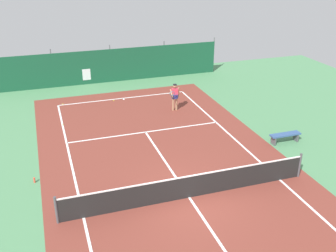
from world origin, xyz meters
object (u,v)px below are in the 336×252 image
at_px(tennis_ball_by_sideline, 63,104).
at_px(water_bottle, 34,180).
at_px(tennis_player, 175,95).
at_px(parked_car, 90,65).
at_px(tennis_net, 189,186).
at_px(tennis_ball_midcourt, 114,100).
at_px(courtside_bench, 285,136).
at_px(tennis_ball_near_player, 63,125).

xyz_separation_m(tennis_ball_by_sideline, water_bottle, (-1.92, -8.93, 0.09)).
bearing_deg(tennis_ball_by_sideline, tennis_player, -26.30).
distance_m(tennis_ball_by_sideline, parked_car, 6.33).
relative_size(tennis_net, tennis_ball_midcourt, 153.33).
xyz_separation_m(tennis_net, courtside_bench, (6.31, 3.00, -0.14)).
bearing_deg(tennis_ball_near_player, tennis_player, 1.31).
xyz_separation_m(tennis_player, tennis_ball_midcourt, (-3.17, 2.75, -0.93)).
bearing_deg(courtside_bench, tennis_ball_near_player, 151.20).
bearing_deg(tennis_net, tennis_ball_midcourt, 93.26).
bearing_deg(water_bottle, parked_car, 73.03).
bearing_deg(tennis_net, parked_car, 94.04).
xyz_separation_m(parked_car, water_bottle, (-4.48, -14.67, -0.72)).
bearing_deg(tennis_ball_midcourt, water_bottle, -120.63).
relative_size(tennis_ball_midcourt, tennis_ball_by_sideline, 1.00).
relative_size(tennis_ball_by_sideline, water_bottle, 0.28).
xyz_separation_m(tennis_ball_by_sideline, parked_car, (2.55, 5.74, 0.81)).
bearing_deg(tennis_ball_near_player, tennis_ball_midcourt, 40.25).
distance_m(tennis_net, tennis_player, 9.23).
distance_m(tennis_player, water_bottle, 10.12).
height_order(tennis_net, tennis_ball_by_sideline, tennis_net).
distance_m(tennis_net, tennis_ball_by_sideline, 12.59).
xyz_separation_m(tennis_net, tennis_ball_by_sideline, (-3.81, 11.99, -0.48)).
bearing_deg(water_bottle, tennis_net, -28.12).
distance_m(tennis_ball_midcourt, tennis_ball_by_sideline, 3.17).
height_order(tennis_player, tennis_ball_near_player, tennis_player).
relative_size(tennis_player, tennis_ball_by_sideline, 24.85).
relative_size(tennis_player, tennis_ball_midcourt, 24.85).
bearing_deg(water_bottle, tennis_ball_near_player, 73.83).
bearing_deg(tennis_player, tennis_ball_near_player, 5.56).
relative_size(tennis_player, courtside_bench, 1.03).
relative_size(tennis_net, tennis_ball_near_player, 153.33).
height_order(tennis_ball_near_player, tennis_ball_midcourt, same).
xyz_separation_m(tennis_player, courtside_bench, (3.80, -5.87, -0.59)).
relative_size(tennis_player, water_bottle, 6.83).
bearing_deg(courtside_bench, tennis_ball_midcourt, 128.96).
xyz_separation_m(tennis_net, tennis_player, (2.51, 8.87, 0.45)).
distance_m(tennis_net, tennis_ball_near_player, 9.64).
bearing_deg(water_bottle, tennis_ball_by_sideline, 77.85).
relative_size(tennis_ball_midcourt, courtside_bench, 0.04).
height_order(tennis_player, water_bottle, tennis_player).
height_order(tennis_net, parked_car, parked_car).
xyz_separation_m(tennis_ball_by_sideline, courtside_bench, (10.12, -8.99, 0.34)).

